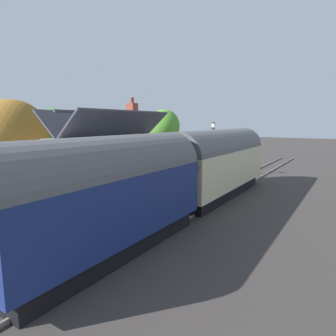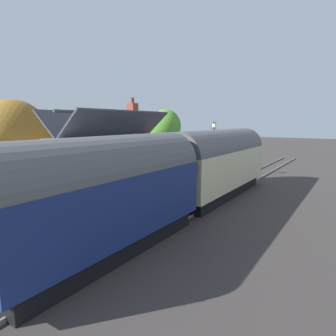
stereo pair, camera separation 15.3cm
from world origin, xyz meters
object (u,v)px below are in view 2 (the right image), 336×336
at_px(bench_near_building, 192,165).
at_px(tree_mid_background, 165,126).
at_px(planter_edge_near, 153,167).
at_px(tree_far_right, 56,127).
at_px(station_building, 110,159).
at_px(train, 181,173).
at_px(station_sign_board, 58,188).
at_px(planter_by_door, 185,160).
at_px(lamp_post_platform, 214,136).
at_px(tree_distant, 13,134).
at_px(planter_bench_right, 189,157).

bearing_deg(bench_near_building, tree_mid_background, 43.81).
bearing_deg(planter_edge_near, tree_far_right, 94.59).
relative_size(station_building, tree_mid_background, 1.21).
bearing_deg(bench_near_building, station_building, 168.42).
distance_m(train, station_sign_board, 6.06).
distance_m(planter_by_door, tree_far_right, 12.17).
distance_m(planter_edge_near, lamp_post_platform, 6.52).
relative_size(train, tree_mid_background, 3.18).
bearing_deg(tree_distant, planter_bench_right, -16.24).
height_order(planter_by_door, tree_far_right, tree_far_right).
bearing_deg(planter_edge_near, planter_bench_right, 5.91).
bearing_deg(train, planter_by_door, 28.73).
distance_m(bench_near_building, lamp_post_platform, 3.64).
bearing_deg(planter_bench_right, planter_edge_near, -174.09).
height_order(station_building, tree_far_right, station_building).
bearing_deg(planter_by_door, planter_edge_near, -176.43).
bearing_deg(lamp_post_platform, planter_bench_right, 69.14).
relative_size(planter_bench_right, planter_edge_near, 1.04).
height_order(station_building, bench_near_building, station_building).
relative_size(station_building, station_sign_board, 4.82).
relative_size(bench_near_building, tree_mid_background, 0.22).
xyz_separation_m(bench_near_building, planter_bench_right, (4.01, 2.52, 0.02)).
relative_size(bench_near_building, lamp_post_platform, 0.36).
bearing_deg(planter_bench_right, lamp_post_platform, -110.86).
relative_size(train, lamp_post_platform, 5.14).
relative_size(planter_by_door, station_sign_board, 0.49).
bearing_deg(tree_mid_background, bench_near_building, -136.19).
height_order(train, tree_distant, tree_distant).
xyz_separation_m(planter_by_door, lamp_post_platform, (0.12, -2.76, 2.28)).
relative_size(planter_by_door, tree_mid_background, 0.12).
xyz_separation_m(planter_edge_near, tree_far_right, (-0.83, 10.29, 2.89)).
relative_size(planter_bench_right, tree_mid_background, 0.15).
distance_m(station_sign_board, tree_mid_background, 23.79).
relative_size(station_building, lamp_post_platform, 1.95).
relative_size(planter_bench_right, tree_far_right, 0.16).
height_order(planter_edge_near, tree_distant, tree_distant).
bearing_deg(planter_by_door, planter_bench_right, 15.46).
height_order(station_building, lamp_post_platform, station_building).
relative_size(planter_bench_right, station_sign_board, 0.61).
bearing_deg(tree_mid_background, station_building, -157.42).
distance_m(station_building, planter_bench_right, 11.68).
distance_m(station_building, station_sign_board, 6.14).
distance_m(lamp_post_platform, tree_mid_background, 10.65).
relative_size(planter_by_door, planter_edge_near, 0.84).
distance_m(train, bench_near_building, 8.55).
bearing_deg(tree_far_right, tree_mid_background, -17.24).
relative_size(station_sign_board, tree_far_right, 0.26).
bearing_deg(station_sign_board, train, -25.86).
bearing_deg(planter_by_door, lamp_post_platform, -87.42).
xyz_separation_m(planter_by_door, tree_far_right, (-6.34, 9.95, 2.96)).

